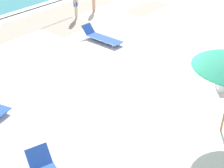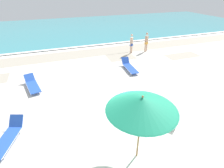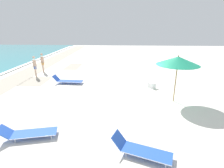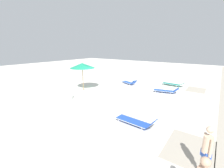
# 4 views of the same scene
# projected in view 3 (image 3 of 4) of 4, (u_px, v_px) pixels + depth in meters

# --- Properties ---
(ground_plane) EXTENTS (60.00, 60.00, 0.16)m
(ground_plane) POSITION_uv_depth(u_px,v_px,m) (134.00, 104.00, 9.84)
(ground_plane) COLOR silver
(beach_umbrella) EXTENTS (2.27, 2.27, 2.64)m
(beach_umbrella) POSITION_uv_depth(u_px,v_px,m) (178.00, 61.00, 9.29)
(beach_umbrella) COLOR #9E7547
(beach_umbrella) RESTS_ON ground_plane
(sun_lounger_under_umbrella) EXTENTS (1.05, 2.15, 0.55)m
(sun_lounger_under_umbrella) POSITION_uv_depth(u_px,v_px,m) (28.00, 133.00, 6.70)
(sun_lounger_under_umbrella) COLOR blue
(sun_lounger_under_umbrella) RESTS_ON ground_plane
(sun_lounger_near_water_left) EXTENTS (1.25, 2.06, 0.61)m
(sun_lounger_near_water_left) POSITION_uv_depth(u_px,v_px,m) (140.00, 149.00, 5.77)
(sun_lounger_near_water_left) COLOR blue
(sun_lounger_near_water_left) RESTS_ON ground_plane
(sun_lounger_near_water_right) EXTENTS (0.72, 2.21, 0.60)m
(sun_lounger_near_water_right) POSITION_uv_depth(u_px,v_px,m) (67.00, 81.00, 13.06)
(sun_lounger_near_water_right) COLOR blue
(sun_lounger_near_water_right) RESTS_ON ground_plane
(beachgoer_wading_adult) EXTENTS (0.40, 0.31, 1.76)m
(beachgoer_wading_adult) POSITION_uv_depth(u_px,v_px,m) (35.00, 65.00, 14.51)
(beachgoer_wading_adult) COLOR beige
(beachgoer_wading_adult) RESTS_ON ground_plane
(beachgoer_shoreline_child) EXTENTS (0.43, 0.27, 1.76)m
(beachgoer_shoreline_child) POSITION_uv_depth(u_px,v_px,m) (42.00, 62.00, 15.96)
(beachgoer_shoreline_child) COLOR tan
(beachgoer_shoreline_child) RESTS_ON ground_plane
(cooler_box) EXTENTS (0.61, 0.59, 0.37)m
(cooler_box) POSITION_uv_depth(u_px,v_px,m) (152.00, 85.00, 12.14)
(cooler_box) COLOR white
(cooler_box) RESTS_ON ground_plane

